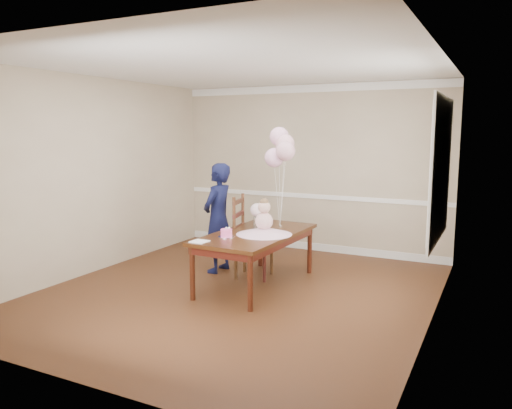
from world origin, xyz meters
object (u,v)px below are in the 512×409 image
Objects in this scene: dining_table_top at (256,234)px; dining_chair_seat at (254,241)px; birthday_cake at (226,233)px; woman at (218,218)px.

dining_table_top is 3.84× the size of dining_chair_seat.
birthday_cake is 0.78m from dining_chair_seat.
dining_chair_seat is at bearing 89.50° from birthday_cake.
dining_table_top is 13.33× the size of birthday_cake.
dining_chair_seat is (-0.19, 0.33, -0.18)m from dining_table_top.
birthday_cake is 0.94m from woman.
birthday_cake is at bearing -113.96° from dining_table_top.
dining_table_top is at bearing 66.96° from woman.
woman reaches higher than dining_chair_seat.
birthday_cake is at bearing -101.14° from dining_chair_seat.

